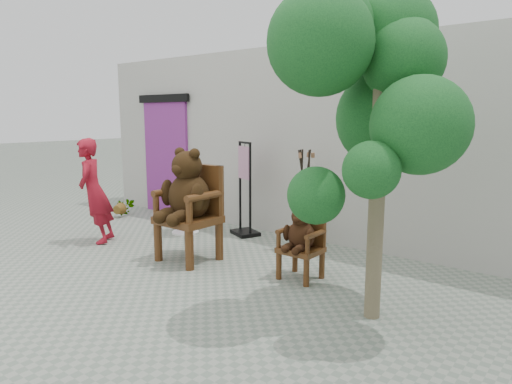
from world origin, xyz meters
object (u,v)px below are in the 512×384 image
(person, at_px, (94,191))
(display_stand, at_px, (245,199))
(chair_big, at_px, (189,197))
(chair_small, at_px, (302,236))
(tree, at_px, (373,76))
(stool_bucket, at_px, (305,206))
(cafe_table, at_px, (185,207))

(person, distance_m, display_stand, 2.32)
(chair_big, height_order, person, person)
(chair_small, height_order, tree, tree)
(chair_small, relative_size, tree, 0.29)
(chair_big, relative_size, chair_small, 1.70)
(person, bearing_deg, tree, 53.19)
(person, xyz_separation_m, stool_bucket, (2.71, 1.65, -0.15))
(chair_big, xyz_separation_m, chair_small, (1.56, 0.33, -0.34))
(cafe_table, relative_size, stool_bucket, 0.48)
(tree, bearing_deg, chair_big, 178.29)
(person, distance_m, tree, 4.57)
(person, distance_m, stool_bucket, 3.17)
(display_stand, bearing_deg, stool_bucket, 17.81)
(chair_big, height_order, tree, tree)
(chair_big, distance_m, stool_bucket, 1.67)
(person, height_order, tree, tree)
(chair_small, height_order, cafe_table, chair_small)
(chair_big, relative_size, cafe_table, 2.14)
(cafe_table, height_order, display_stand, display_stand)
(chair_big, bearing_deg, stool_bucket, 54.76)
(stool_bucket, xyz_separation_m, tree, (1.61, -1.43, 1.64))
(chair_big, xyz_separation_m, display_stand, (-0.26, 1.47, -0.28))
(person, height_order, cafe_table, person)
(chair_big, bearing_deg, chair_small, 11.92)
(chair_small, bearing_deg, display_stand, 148.03)
(stool_bucket, bearing_deg, cafe_table, -168.37)
(cafe_table, bearing_deg, person, -118.19)
(display_stand, bearing_deg, person, -106.75)
(chair_big, height_order, cafe_table, chair_big)
(person, bearing_deg, cafe_table, 112.09)
(chair_small, distance_m, cafe_table, 2.73)
(chair_small, xyz_separation_m, cafe_table, (-2.66, 0.60, -0.08))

